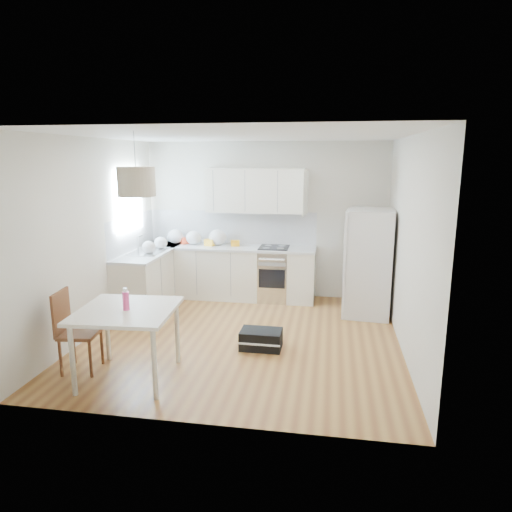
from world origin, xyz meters
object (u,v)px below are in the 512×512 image
(dining_table, at_px, (127,317))
(gym_bag, at_px, (261,339))
(refrigerator, at_px, (370,262))
(dining_chair, at_px, (80,331))

(dining_table, xyz_separation_m, gym_bag, (1.33, 1.04, -0.60))
(refrigerator, xyz_separation_m, dining_chair, (-3.41, -2.59, -0.35))
(refrigerator, xyz_separation_m, dining_table, (-2.79, -2.67, -0.11))
(dining_table, relative_size, dining_chair, 1.15)
(refrigerator, bearing_deg, gym_bag, -126.11)
(refrigerator, relative_size, dining_chair, 1.73)
(dining_table, height_order, dining_chair, dining_chair)
(dining_table, bearing_deg, refrigerator, 39.86)
(refrigerator, height_order, dining_chair, refrigerator)
(dining_table, bearing_deg, gym_bag, 34.18)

